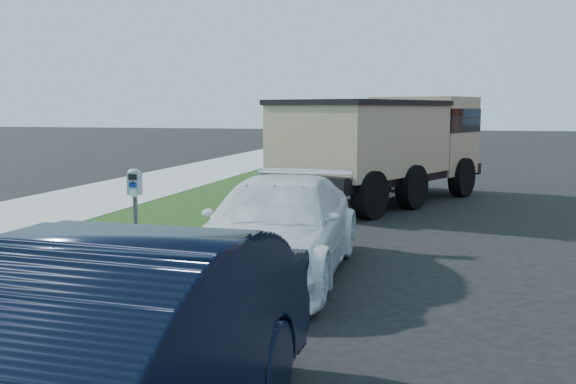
% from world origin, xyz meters
% --- Properties ---
extents(ground, '(120.00, 120.00, 0.00)m').
position_xyz_m(ground, '(0.00, 0.00, 0.00)').
color(ground, black).
rests_on(ground, ground).
extents(streetside, '(6.12, 50.00, 0.15)m').
position_xyz_m(streetside, '(-5.57, 2.00, 0.07)').
color(streetside, gray).
rests_on(streetside, ground).
extents(parking_meter, '(0.18, 0.13, 1.25)m').
position_xyz_m(parking_meter, '(-3.09, -0.06, 1.02)').
color(parking_meter, '#3F4247').
rests_on(parking_meter, ground).
extents(white_wagon, '(1.91, 4.27, 1.22)m').
position_xyz_m(white_wagon, '(-1.40, 0.51, 0.61)').
color(white_wagon, white).
rests_on(white_wagon, ground).
extents(navy_sedan, '(1.52, 4.17, 1.36)m').
position_xyz_m(navy_sedan, '(-1.11, -4.41, 0.68)').
color(navy_sedan, black).
rests_on(navy_sedan, ground).
extents(dump_truck, '(4.44, 6.44, 2.38)m').
position_xyz_m(dump_truck, '(-0.85, 7.78, 1.34)').
color(dump_truck, black).
rests_on(dump_truck, ground).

